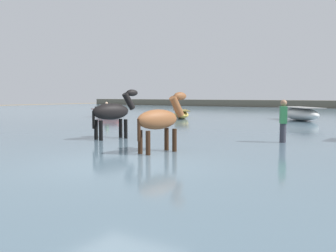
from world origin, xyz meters
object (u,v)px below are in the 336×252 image
boat_far_inshore (301,114)px  person_onlooker_right (283,124)px  boat_mid_channel (181,114)px  boat_distant_west (108,113)px  horse_lead_black (113,113)px  horse_trailing_chestnut (160,121)px

boat_far_inshore → person_onlooker_right: 11.53m
boat_far_inshore → person_onlooker_right: person_onlooker_right is taller
person_onlooker_right → boat_mid_channel: bearing=135.7°
boat_distant_west → horse_lead_black: bearing=-46.7°
boat_far_inshore → horse_lead_black: bearing=-102.1°
horse_lead_black → boat_mid_channel: (-4.13, 11.26, -0.62)m
horse_trailing_chestnut → boat_distant_west: horse_trailing_chestnut is taller
horse_trailing_chestnut → boat_far_inshore: 15.15m
boat_distant_west → boat_mid_channel: bearing=20.9°
boat_mid_channel → person_onlooker_right: bearing=-44.3°
horse_lead_black → horse_trailing_chestnut: 3.51m
boat_distant_west → horse_trailing_chestnut: bearing=-42.8°
horse_lead_black → horse_trailing_chestnut: bearing=-28.1°
horse_trailing_chestnut → boat_distant_west: (-11.99, 11.09, -0.53)m
horse_trailing_chestnut → boat_distant_west: size_ratio=0.69×
boat_distant_west → boat_mid_channel: boat_distant_west is taller
boat_distant_west → boat_mid_channel: 5.10m
boat_far_inshore → boat_mid_channel: bearing=-162.3°
boat_distant_west → person_onlooker_right: bearing=-27.3°
horse_trailing_chestnut → person_onlooker_right: size_ratio=1.14×
boat_mid_channel → person_onlooker_right: 12.99m
horse_lead_black → person_onlooker_right: 5.63m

